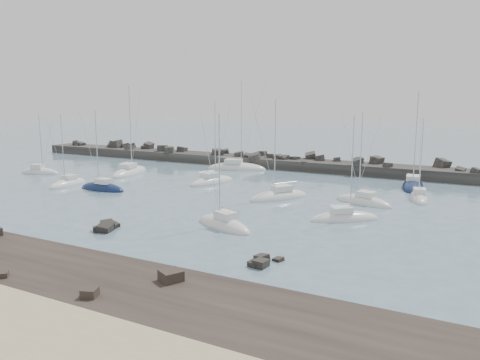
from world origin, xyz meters
name	(u,v)px	position (x,y,z in m)	size (l,w,h in m)	color
ground	(195,213)	(0.00, 0.00, 0.00)	(400.00, 400.00, 0.00)	slate
rock_shelf	(33,275)	(-0.24, -21.98, 0.01)	(140.00, 12.00, 1.70)	black
rock_cluster_near	(106,229)	(-4.27, -9.93, 0.12)	(2.49, 3.36, 1.51)	black
rock_cluster_far	(262,263)	(14.07, -11.40, 0.06)	(2.42, 3.18, 1.21)	black
breakwater	(268,165)	(-8.03, 38.01, 0.33)	(115.00, 7.53, 5.10)	#282724
sailboat_0	(40,173)	(-40.40, 11.37, 0.15)	(7.51, 4.24, 11.61)	silver
sailboat_1	(130,173)	(-26.05, 18.60, 0.15)	(5.05, 10.91, 16.56)	silver
sailboat_2	(102,189)	(-19.80, 5.49, 0.15)	(7.92, 2.47, 12.71)	#0F1D42
sailboat_3	(212,182)	(-8.39, 17.70, 0.14)	(5.10, 9.08, 13.77)	silver
sailboat_4	(236,169)	(-11.75, 31.99, 0.15)	(11.74, 6.64, 17.56)	silver
sailboat_5	(224,226)	(5.92, -3.49, 0.15)	(8.33, 5.24, 12.83)	silver
sailboat_6	(279,197)	(5.45, 12.22, 0.15)	(7.24, 9.04, 14.24)	silver
sailboat_7	(344,219)	(16.28, 5.27, 0.13)	(7.75, 6.72, 12.47)	silver
sailboat_8	(413,187)	(20.22, 28.58, 0.15)	(4.05, 10.01, 15.36)	#0F1D42
sailboat_9	(363,202)	(16.16, 14.51, 0.14)	(8.33, 4.83, 12.68)	silver
sailboat_10	(419,198)	(22.13, 20.39, 0.14)	(3.81, 7.59, 11.67)	silver
sailboat_13	(68,184)	(-27.15, 5.75, 0.14)	(2.86, 7.55, 11.80)	silver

